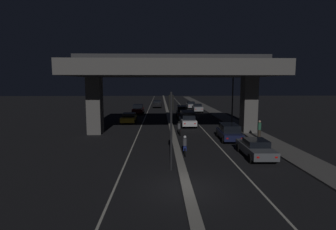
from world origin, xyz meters
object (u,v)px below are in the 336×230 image
at_px(traffic_light_left_of_median, 171,117).
at_px(pedestrian_on_sidewalk, 259,129).
at_px(car_grey_lead, 255,148).
at_px(street_lamp, 230,90).
at_px(car_black_third_oncoming, 157,104).
at_px(car_dark_red_second_oncoming, 138,109).
at_px(car_grey_fourth, 182,111).
at_px(car_white_third, 187,118).
at_px(motorcycle_blue_filtering_near, 185,146).
at_px(motorcycle_black_filtering_mid, 179,129).
at_px(car_silver_sixth, 191,105).
at_px(car_silver_fifth, 197,108).
at_px(car_taxi_yellow_lead_oncoming, 129,118).
at_px(car_dark_blue_second, 229,132).

relative_size(traffic_light_left_of_median, pedestrian_on_sidewalk, 2.82).
height_order(traffic_light_left_of_median, car_grey_lead, traffic_light_left_of_median).
height_order(street_lamp, car_grey_lead, street_lamp).
relative_size(traffic_light_left_of_median, car_black_third_oncoming, 1.13).
relative_size(car_dark_red_second_oncoming, pedestrian_on_sidewalk, 2.22).
height_order(car_grey_fourth, car_dark_red_second_oncoming, car_grey_fourth).
bearing_deg(street_lamp, car_white_third, -175.57).
distance_m(car_black_third_oncoming, motorcycle_blue_filtering_near, 39.68).
distance_m(traffic_light_left_of_median, street_lamp, 19.44).
relative_size(traffic_light_left_of_median, motorcycle_black_filtering_mid, 2.62).
xyz_separation_m(traffic_light_left_of_median, motorcycle_blue_filtering_near, (1.24, 3.68, -2.80)).
distance_m(car_dark_red_second_oncoming, motorcycle_black_filtering_mid, 20.08).
bearing_deg(motorcycle_blue_filtering_near, car_grey_fourth, 0.33).
bearing_deg(motorcycle_blue_filtering_near, car_silver_sixth, -2.95).
bearing_deg(car_silver_fifth, car_black_third_oncoming, 39.06).
bearing_deg(motorcycle_black_filtering_mid, motorcycle_blue_filtering_near, 175.79).
xyz_separation_m(car_taxi_yellow_lead_oncoming, car_black_third_oncoming, (3.71, 23.54, 0.08)).
relative_size(traffic_light_left_of_median, car_dark_blue_second, 1.10).
relative_size(car_black_third_oncoming, pedestrian_on_sidewalk, 2.49).
distance_m(car_grey_lead, pedestrian_on_sidewalk, 6.71).
xyz_separation_m(car_grey_lead, car_taxi_yellow_lead_oncoming, (-11.51, 17.04, 0.04)).
relative_size(car_taxi_yellow_lead_oncoming, car_dark_red_second_oncoming, 1.02).
bearing_deg(car_dark_blue_second, street_lamp, -11.94).
bearing_deg(street_lamp, car_grey_fourth, 122.88).
bearing_deg(car_silver_fifth, pedestrian_on_sidewalk, -173.50).
height_order(car_grey_lead, car_white_third, car_white_third).
bearing_deg(car_grey_fourth, car_grey_lead, -169.80).
distance_m(car_dark_blue_second, motorcycle_black_filtering_mid, 5.53).
bearing_deg(car_black_third_oncoming, traffic_light_left_of_median, 2.88).
bearing_deg(street_lamp, car_black_third_oncoming, 110.59).
bearing_deg(car_silver_sixth, car_dark_red_second_oncoming, 132.71).
relative_size(street_lamp, car_silver_sixth, 1.65).
bearing_deg(car_dark_red_second_oncoming, car_black_third_oncoming, 165.69).
bearing_deg(car_silver_sixth, car_black_third_oncoming, 72.22).
bearing_deg(car_grey_fourth, motorcycle_black_filtering_mid, 175.47).
bearing_deg(car_white_third, car_grey_fourth, -1.11).
relative_size(car_dark_red_second_oncoming, car_black_third_oncoming, 0.89).
relative_size(car_silver_sixth, motorcycle_black_filtering_mid, 2.42).
bearing_deg(motorcycle_blue_filtering_near, motorcycle_black_filtering_mid, 3.59).
distance_m(motorcycle_black_filtering_mid, pedestrian_on_sidewalk, 8.22).
xyz_separation_m(street_lamp, car_white_third, (-5.50, -0.43, -3.56)).
bearing_deg(pedestrian_on_sidewalk, car_taxi_yellow_lead_oncoming, 142.45).
xyz_separation_m(car_black_third_oncoming, motorcycle_black_filtering_mid, (2.69, -31.71, -0.21)).
height_order(car_grey_fourth, car_black_third_oncoming, car_grey_fourth).
distance_m(car_silver_fifth, pedestrian_on_sidewalk, 24.81).
distance_m(car_grey_fourth, motorcycle_blue_filtering_near, 22.41).
height_order(car_dark_blue_second, car_black_third_oncoming, car_black_third_oncoming).
distance_m(car_dark_red_second_oncoming, motorcycle_blue_filtering_near, 27.67).
relative_size(car_silver_sixth, pedestrian_on_sidewalk, 2.61).
distance_m(car_dark_blue_second, car_silver_sixth, 32.40).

